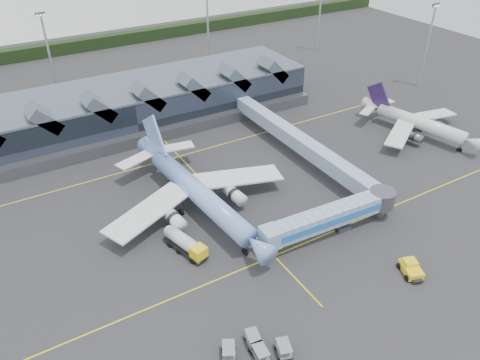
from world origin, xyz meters
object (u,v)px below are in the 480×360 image
regional_jet (417,122)px  pushback_tug (411,268)px  main_airliner (195,190)px  jet_bridge (338,214)px  fuel_truck (184,242)px

regional_jet → pushback_tug: bearing=-151.0°
main_airliner → pushback_tug: size_ratio=8.39×
jet_bridge → fuel_truck: 25.41m
jet_bridge → pushback_tug: (3.12, -13.25, -2.65)m
jet_bridge → fuel_truck: (-23.90, 8.42, -1.85)m
fuel_truck → main_airliner: bearing=39.4°
main_airliner → fuel_truck: 11.67m
jet_bridge → pushback_tug: size_ratio=5.33×
pushback_tug → jet_bridge: bearing=124.2°
main_airliner → fuel_truck: main_airliner is taller
main_airliner → pushback_tug: main_airliner is taller
jet_bridge → regional_jet: bearing=28.0°
main_airliner → jet_bridge: size_ratio=1.57×
jet_bridge → pushback_tug: jet_bridge is taller
regional_jet → jet_bridge: (-38.35, -17.93, 0.35)m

